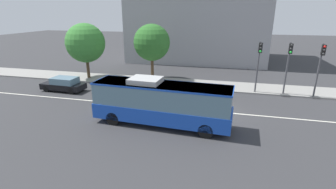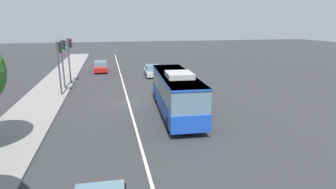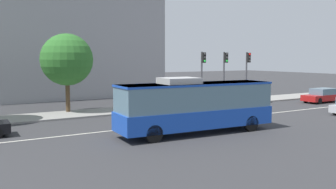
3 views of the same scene
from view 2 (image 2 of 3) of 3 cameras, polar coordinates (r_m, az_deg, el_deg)
name	(u,v)px [view 2 (image 2 of 3)]	position (r m, az deg, el deg)	size (l,w,h in m)	color
ground_plane	(128,103)	(24.12, -8.35, -1.71)	(160.00, 160.00, 0.00)	#333335
sidewalk_kerb	(36,108)	(24.78, -26.07, -2.49)	(80.00, 3.89, 0.14)	gray
lane_centre_line	(128,103)	(24.11, -8.35, -1.70)	(76.00, 0.16, 0.01)	silver
transit_bus	(176,91)	(20.53, 1.70, 0.73)	(10.13, 3.09, 3.46)	#1947B7
sedan_red	(101,67)	(40.22, -14.06, 5.75)	(4.53, 1.88, 1.46)	#B21919
sedan_silver	(152,71)	(35.81, -3.40, 5.08)	(4.57, 1.99, 1.46)	#B7BABF
traffic_light_near_corner	(70,53)	(32.49, -20.08, 8.25)	(0.32, 0.62, 5.20)	#47474C
traffic_light_mid_block	(60,59)	(27.24, -21.91, 6.95)	(0.34, 0.62, 5.20)	#47474C
traffic_light_far_corner	(63,56)	(29.90, -21.23, 7.64)	(0.33, 0.62, 5.20)	#47474C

